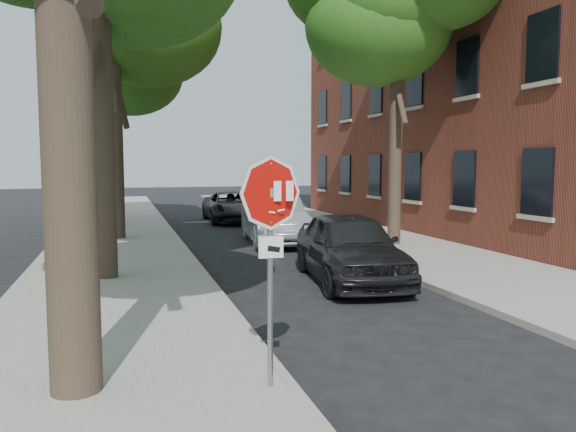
{
  "coord_description": "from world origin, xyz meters",
  "views": [
    {
      "loc": [
        -2.27,
        -5.97,
        2.63
      ],
      "look_at": [
        -0.47,
        0.07,
        2.05
      ],
      "focal_mm": 35.0,
      "sensor_mm": 36.0,
      "label": 1
    }
  ],
  "objects_px": {
    "car_b": "(274,219)",
    "tree_right": "(396,15)",
    "stop_sign": "(271,227)",
    "car_d": "(232,207)",
    "apartment_building": "(527,43)",
    "tree_mid_b": "(111,2)",
    "car_a": "(350,247)",
    "tree_far": "(107,62)"
  },
  "relations": [
    {
      "from": "car_b",
      "to": "tree_right",
      "type": "bearing_deg",
      "value": -24.1
    },
    {
      "from": "stop_sign",
      "to": "car_d",
      "type": "distance_m",
      "value": 19.67
    },
    {
      "from": "apartment_building",
      "to": "tree_mid_b",
      "type": "height_order",
      "value": "apartment_building"
    },
    {
      "from": "car_a",
      "to": "stop_sign",
      "type": "bearing_deg",
      "value": -113.6
    },
    {
      "from": "stop_sign",
      "to": "car_d",
      "type": "height_order",
      "value": "stop_sign"
    },
    {
      "from": "apartment_building",
      "to": "tree_far",
      "type": "bearing_deg",
      "value": 156.96
    },
    {
      "from": "car_b",
      "to": "tree_mid_b",
      "type": "bearing_deg",
      "value": 163.48
    },
    {
      "from": "car_a",
      "to": "tree_far",
      "type": "bearing_deg",
      "value": 115.92
    },
    {
      "from": "apartment_building",
      "to": "stop_sign",
      "type": "xyz_separation_m",
      "value": [
        -14.7,
        -14.03,
        -5.71
      ]
    },
    {
      "from": "stop_sign",
      "to": "tree_mid_b",
      "type": "xyz_separation_m",
      "value": [
        -1.72,
        14.15,
        6.05
      ]
    },
    {
      "from": "apartment_building",
      "to": "tree_mid_b",
      "type": "xyz_separation_m",
      "value": [
        -16.42,
        0.12,
        0.34
      ]
    },
    {
      "from": "apartment_building",
      "to": "car_a",
      "type": "distance_m",
      "value": 15.77
    },
    {
      "from": "car_b",
      "to": "car_a",
      "type": "bearing_deg",
      "value": -84.16
    },
    {
      "from": "tree_far",
      "to": "tree_right",
      "type": "distance_m",
      "value": 14.02
    },
    {
      "from": "tree_mid_b",
      "to": "tree_far",
      "type": "xyz_separation_m",
      "value": [
        -0.3,
        6.99,
        -0.78
      ]
    },
    {
      "from": "car_a",
      "to": "car_d",
      "type": "xyz_separation_m",
      "value": [
        0.0,
        13.78,
        -0.09
      ]
    },
    {
      "from": "car_d",
      "to": "tree_mid_b",
      "type": "bearing_deg",
      "value": -132.28
    },
    {
      "from": "tree_mid_b",
      "to": "car_a",
      "type": "relative_size",
      "value": 2.24
    },
    {
      "from": "stop_sign",
      "to": "car_a",
      "type": "xyz_separation_m",
      "value": [
        3.3,
        5.57,
        -1.16
      ]
    },
    {
      "from": "car_b",
      "to": "car_d",
      "type": "bearing_deg",
      "value": 95.84
    },
    {
      "from": "stop_sign",
      "to": "tree_mid_b",
      "type": "relative_size",
      "value": 0.25
    },
    {
      "from": "tree_mid_b",
      "to": "tree_far",
      "type": "distance_m",
      "value": 7.04
    },
    {
      "from": "tree_right",
      "to": "car_d",
      "type": "height_order",
      "value": "tree_right"
    },
    {
      "from": "tree_mid_b",
      "to": "car_a",
      "type": "bearing_deg",
      "value": -59.65
    },
    {
      "from": "tree_far",
      "to": "car_a",
      "type": "relative_size",
      "value": 2.02
    },
    {
      "from": "car_a",
      "to": "car_b",
      "type": "height_order",
      "value": "car_b"
    },
    {
      "from": "car_d",
      "to": "tree_far",
      "type": "bearing_deg",
      "value": 163.16
    },
    {
      "from": "tree_right",
      "to": "car_d",
      "type": "relative_size",
      "value": 1.86
    },
    {
      "from": "car_d",
      "to": "car_b",
      "type": "bearing_deg",
      "value": -88.26
    },
    {
      "from": "apartment_building",
      "to": "car_b",
      "type": "distance_m",
      "value": 13.44
    },
    {
      "from": "tree_right",
      "to": "tree_mid_b",
      "type": "bearing_deg",
      "value": 154.48
    },
    {
      "from": "stop_sign",
      "to": "car_b",
      "type": "distance_m",
      "value": 12.58
    },
    {
      "from": "apartment_building",
      "to": "car_d",
      "type": "height_order",
      "value": "apartment_building"
    },
    {
      "from": "car_a",
      "to": "car_b",
      "type": "distance_m",
      "value": 6.51
    },
    {
      "from": "tree_far",
      "to": "car_d",
      "type": "height_order",
      "value": "tree_far"
    },
    {
      "from": "stop_sign",
      "to": "car_d",
      "type": "bearing_deg",
      "value": 80.32
    },
    {
      "from": "stop_sign",
      "to": "tree_right",
      "type": "xyz_separation_m",
      "value": [
        6.68,
        10.14,
        5.26
      ]
    },
    {
      "from": "apartment_building",
      "to": "stop_sign",
      "type": "distance_m",
      "value": 21.1
    },
    {
      "from": "tree_far",
      "to": "car_a",
      "type": "distance_m",
      "value": 17.66
    },
    {
      "from": "tree_right",
      "to": "car_b",
      "type": "distance_m",
      "value": 7.5
    },
    {
      "from": "apartment_building",
      "to": "tree_right",
      "type": "xyz_separation_m",
      "value": [
        -8.02,
        -3.89,
        -0.44
      ]
    },
    {
      "from": "tree_mid_b",
      "to": "car_a",
      "type": "xyz_separation_m",
      "value": [
        5.02,
        -8.58,
        -7.21
      ]
    }
  ]
}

